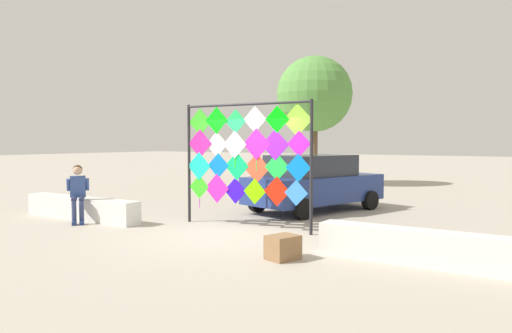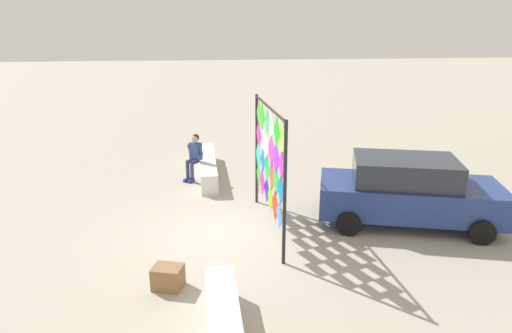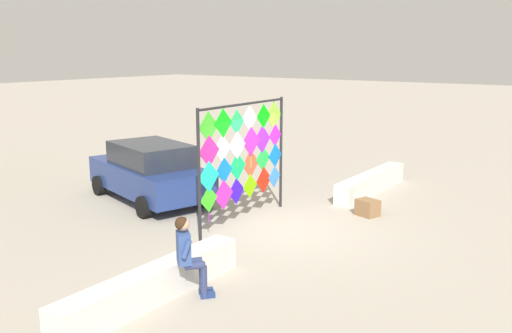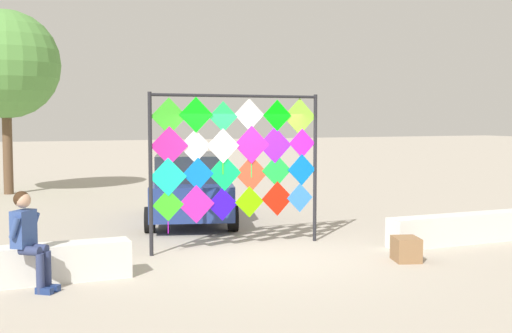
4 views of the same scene
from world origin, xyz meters
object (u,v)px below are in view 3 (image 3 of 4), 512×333
(kite_display_rack, at_px, (244,151))
(seated_vendor, at_px, (189,251))
(cardboard_box_large, at_px, (368,208))
(parked_car, at_px, (150,171))

(kite_display_rack, relative_size, seated_vendor, 2.39)
(seated_vendor, xyz_separation_m, cardboard_box_large, (6.01, -0.49, -0.62))
(kite_display_rack, distance_m, cardboard_box_large, 3.46)
(seated_vendor, distance_m, parked_car, 6.31)
(seated_vendor, height_order, parked_car, parked_car)
(kite_display_rack, bearing_deg, parked_car, 87.71)
(kite_display_rack, bearing_deg, cardboard_box_large, -44.05)
(kite_display_rack, bearing_deg, seated_vendor, -156.12)
(kite_display_rack, relative_size, parked_car, 0.76)
(parked_car, bearing_deg, kite_display_rack, -92.29)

